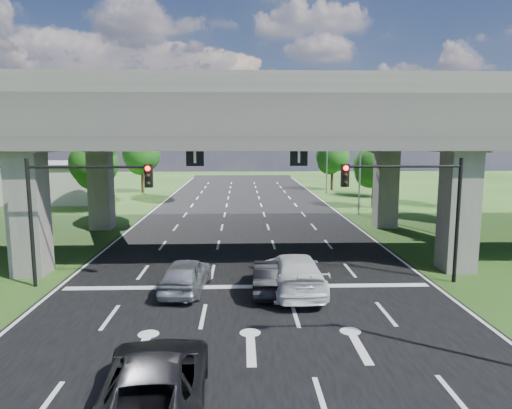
{
  "coord_description": "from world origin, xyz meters",
  "views": [
    {
      "loc": [
        -0.3,
        -17.01,
        6.87
      ],
      "look_at": [
        0.53,
        7.95,
        3.27
      ],
      "focal_mm": 32.0,
      "sensor_mm": 36.0,
      "label": 1
    }
  ],
  "objects": [
    {
      "name": "car_dark",
      "position": [
        1.04,
        2.78,
        0.75
      ],
      "size": [
        1.78,
        4.44,
        1.43
      ],
      "primitive_type": "imported",
      "rotation": [
        0.0,
        0.0,
        3.08
      ],
      "color": "black",
      "rests_on": "road"
    },
    {
      "name": "tree_left_near",
      "position": [
        -13.95,
        26.0,
        4.82
      ],
      "size": [
        4.5,
        4.5,
        7.8
      ],
      "color": "black",
      "rests_on": "ground"
    },
    {
      "name": "car_white",
      "position": [
        2.09,
        2.86,
        0.88
      ],
      "size": [
        2.53,
        5.9,
        1.69
      ],
      "primitive_type": "imported",
      "rotation": [
        0.0,
        0.0,
        3.17
      ],
      "color": "silver",
      "rests_on": "road"
    },
    {
      "name": "overpass",
      "position": [
        0.0,
        12.0,
        7.92
      ],
      "size": [
        80.0,
        15.0,
        10.0
      ],
      "color": "#312F2C",
      "rests_on": "ground"
    },
    {
      "name": "tree_left_mid",
      "position": [
        -16.95,
        34.0,
        4.17
      ],
      "size": [
        3.91,
        3.9,
        6.76
      ],
      "color": "black",
      "rests_on": "ground"
    },
    {
      "name": "tree_right_far",
      "position": [
        12.05,
        44.0,
        4.82
      ],
      "size": [
        4.5,
        4.5,
        7.8
      ],
      "color": "black",
      "rests_on": "ground"
    },
    {
      "name": "tree_left_far",
      "position": [
        -12.95,
        42.0,
        5.14
      ],
      "size": [
        4.8,
        4.8,
        8.32
      ],
      "color": "black",
      "rests_on": "ground"
    },
    {
      "name": "tree_right_near",
      "position": [
        13.05,
        28.0,
        4.5
      ],
      "size": [
        4.2,
        4.2,
        7.28
      ],
      "color": "black",
      "rests_on": "ground"
    },
    {
      "name": "streetlight_far",
      "position": [
        10.1,
        24.0,
        5.85
      ],
      "size": [
        3.38,
        0.25,
        10.0
      ],
      "color": "gray",
      "rests_on": "ground"
    },
    {
      "name": "road",
      "position": [
        0.0,
        10.0,
        0.01
      ],
      "size": [
        18.0,
        120.0,
        0.03
      ],
      "primitive_type": "cube",
      "color": "black",
      "rests_on": "ground"
    },
    {
      "name": "tree_right_mid",
      "position": [
        16.05,
        36.0,
        4.17
      ],
      "size": [
        3.91,
        3.9,
        6.76
      ],
      "color": "black",
      "rests_on": "ground"
    },
    {
      "name": "signal_right",
      "position": [
        7.82,
        3.94,
        4.19
      ],
      "size": [
        5.76,
        0.54,
        6.0
      ],
      "color": "black",
      "rests_on": "ground"
    },
    {
      "name": "ground",
      "position": [
        0.0,
        0.0,
        0.0
      ],
      "size": [
        160.0,
        160.0,
        0.0
      ],
      "primitive_type": "plane",
      "color": "#213F14",
      "rests_on": "ground"
    },
    {
      "name": "car_silver",
      "position": [
        -2.8,
        3.0,
        0.79
      ],
      "size": [
        2.23,
        4.59,
        1.51
      ],
      "primitive_type": "imported",
      "rotation": [
        0.0,
        0.0,
        3.04
      ],
      "color": "silver",
      "rests_on": "road"
    },
    {
      "name": "streetlight_beyond",
      "position": [
        10.1,
        40.0,
        5.85
      ],
      "size": [
        3.38,
        0.25,
        10.0
      ],
      "color": "gray",
      "rests_on": "ground"
    },
    {
      "name": "warehouse",
      "position": [
        -26.0,
        35.0,
        2.0
      ],
      "size": [
        20.0,
        10.0,
        4.0
      ],
      "primitive_type": "cube",
      "color": "#9E9E99",
      "rests_on": "ground"
    },
    {
      "name": "car_trailing",
      "position": [
        -2.47,
        -6.33,
        0.82
      ],
      "size": [
        2.99,
        5.83,
        1.58
      ],
      "primitive_type": "imported",
      "rotation": [
        0.0,
        0.0,
        3.21
      ],
      "color": "black",
      "rests_on": "road"
    },
    {
      "name": "signal_left",
      "position": [
        -7.82,
        3.94,
        4.19
      ],
      "size": [
        5.76,
        0.54,
        6.0
      ],
      "color": "black",
      "rests_on": "ground"
    }
  ]
}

